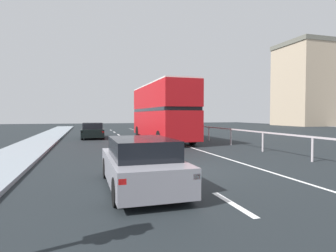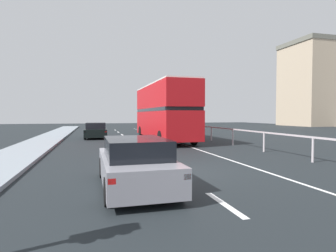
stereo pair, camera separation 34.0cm
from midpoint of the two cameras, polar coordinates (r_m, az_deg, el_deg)
name	(u,v)px [view 2 (the right image)]	position (r m, az deg, el deg)	size (l,w,h in m)	color
ground_plane	(176,172)	(10.15, 2.52, -9.44)	(74.68, 120.00, 0.10)	black
lane_paint_markings	(167,145)	(18.77, 0.41, -3.87)	(3.18, 46.00, 0.01)	silver
bridge_side_railing	(221,130)	(20.64, 11.28, -0.89)	(0.10, 42.00, 1.10)	#B9AFB3
distant_building_block	(330,85)	(62.34, 30.37, 7.30)	(17.41, 9.61, 15.63)	tan
double_decker_bus_red	(164,111)	(21.68, -0.37, 3.10)	(2.71, 10.11, 4.35)	red
hatchback_car_near	(135,164)	(7.80, -5.49, -7.64)	(1.85, 4.32, 1.38)	gray
sedan_car_ahead	(96,131)	(25.11, -14.10, -0.90)	(1.97, 4.65, 1.36)	black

